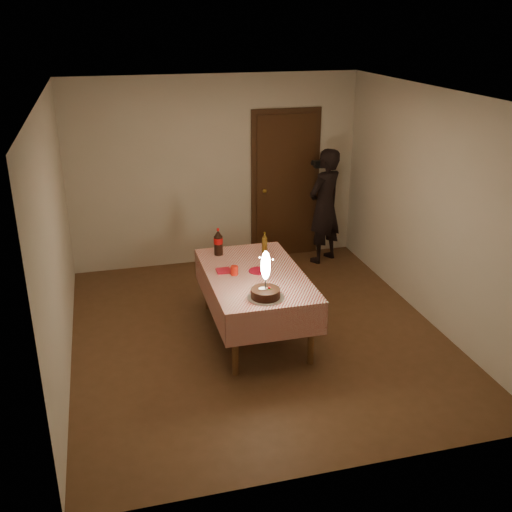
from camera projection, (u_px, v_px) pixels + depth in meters
name	position (u px, v px, depth m)	size (l,w,h in m)	color
ground	(258.00, 333.00, 6.67)	(4.00, 4.50, 0.01)	brown
room_shell	(259.00, 188.00, 6.13)	(4.04, 4.54, 2.62)	beige
dining_table	(255.00, 282.00, 6.44)	(1.02, 1.72, 0.73)	brown
birthday_cake	(266.00, 287.00, 5.81)	(0.36, 0.36, 0.49)	white
red_plate	(259.00, 271.00, 6.45)	(0.22, 0.22, 0.01)	#AF0C23
red_cup	(234.00, 270.00, 6.35)	(0.08, 0.08, 0.10)	red
clear_cup	(267.00, 272.00, 6.33)	(0.07, 0.07, 0.09)	white
napkin_stack	(224.00, 271.00, 6.44)	(0.15, 0.15, 0.02)	#AA1324
cola_bottle	(218.00, 242.00, 6.85)	(0.10, 0.10, 0.32)	black
amber_bottle_right	(265.00, 243.00, 6.90)	(0.06, 0.06, 0.25)	#54390E
photographer	(325.00, 206.00, 8.37)	(0.71, 0.64, 1.63)	black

